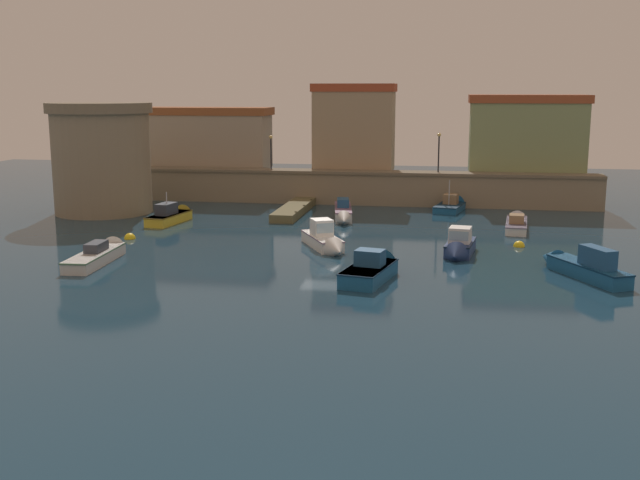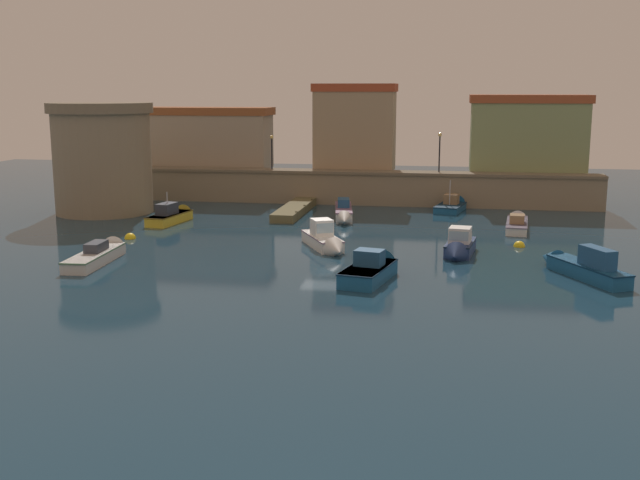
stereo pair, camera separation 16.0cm
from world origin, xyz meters
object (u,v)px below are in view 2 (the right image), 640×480
moored_boat_2 (374,268)px  moored_boat_4 (453,205)px  fortress_tower (102,158)px  moored_boat_7 (517,222)px  moored_boat_6 (344,212)px  moored_boat_8 (326,241)px  quay_lamp_0 (272,146)px  moored_boat_0 (102,253)px  mooring_buoy_0 (519,247)px  mooring_buoy_1 (130,239)px  moored_boat_5 (581,266)px  moored_boat_1 (459,247)px  moored_boat_3 (174,215)px  quay_lamp_1 (440,146)px

moored_boat_2 → moored_boat_4: 24.77m
fortress_tower → moored_boat_7: size_ratio=1.27×
moored_boat_6 → moored_boat_8: bearing=-6.4°
moored_boat_6 → quay_lamp_0: bearing=-145.5°
moored_boat_0 → mooring_buoy_0: 25.89m
moored_boat_2 → moored_boat_6: size_ratio=0.81×
moored_boat_8 → moored_boat_4: bearing=129.4°
mooring_buoy_1 → moored_boat_2: bearing=-24.7°
moored_boat_7 → moored_boat_0: bearing=126.5°
fortress_tower → moored_boat_5: (34.77, -16.04, -3.88)m
moored_boat_8 → mooring_buoy_0: moored_boat_8 is taller
moored_boat_1 → mooring_buoy_1: (-21.78, 1.76, -0.56)m
moored_boat_1 → mooring_buoy_1: 21.85m
fortress_tower → moored_boat_0: (7.58, -16.60, -4.06)m
moored_boat_3 → moored_boat_4: moored_boat_4 is taller
quay_lamp_1 → moored_boat_0: (-19.08, -24.79, -4.73)m
moored_boat_3 → moored_boat_5: 30.51m
moored_boat_0 → moored_boat_1: 21.27m
mooring_buoy_0 → moored_boat_1: bearing=-137.9°
moored_boat_0 → moored_boat_3: moored_boat_3 is taller
moored_boat_8 → moored_boat_5: bearing=45.5°
moored_boat_5 → moored_boat_6: bearing=15.5°
moored_boat_3 → mooring_buoy_0: moored_boat_3 is taller
quay_lamp_1 → moored_boat_4: bearing=-56.3°
fortress_tower → moored_boat_7: fortress_tower is taller
moored_boat_5 → moored_boat_2: bearing=73.2°
moored_boat_2 → mooring_buoy_0: bearing=-29.0°
moored_boat_6 → moored_boat_8: 11.55m
quay_lamp_1 → mooring_buoy_0: (5.50, -16.65, -5.13)m
moored_boat_1 → moored_boat_5: size_ratio=0.72×
moored_boat_0 → mooring_buoy_0: moored_boat_0 is taller
moored_boat_3 → moored_boat_6: moored_boat_3 is taller
moored_boat_6 → mooring_buoy_0: 15.26m
fortress_tower → moored_boat_2: 30.18m
quay_lamp_0 → quay_lamp_1: size_ratio=0.90×
moored_boat_2 → mooring_buoy_1: 19.01m
moored_boat_1 → moored_boat_3: size_ratio=0.81×
mooring_buoy_0 → mooring_buoy_1: (-25.60, -1.70, 0.00)m
moored_boat_6 → moored_boat_0: bearing=-44.5°
quay_lamp_1 → mooring_buoy_0: size_ratio=4.53×
moored_boat_4 → moored_boat_6: bearing=138.4°
moored_boat_4 → quay_lamp_1: bearing=45.8°
quay_lamp_0 → moored_boat_1: 26.25m
moored_boat_3 → moored_boat_7: size_ratio=0.87×
moored_boat_2 → moored_boat_7: size_ratio=0.88×
moored_boat_1 → moored_boat_4: 18.24m
fortress_tower → moored_boat_5: bearing=-24.8°
moored_boat_5 → moored_boat_6: (-15.17, 16.23, -0.07)m
moored_boat_1 → moored_boat_2: moored_boat_1 is taller
moored_boat_2 → moored_boat_7: moored_boat_2 is taller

